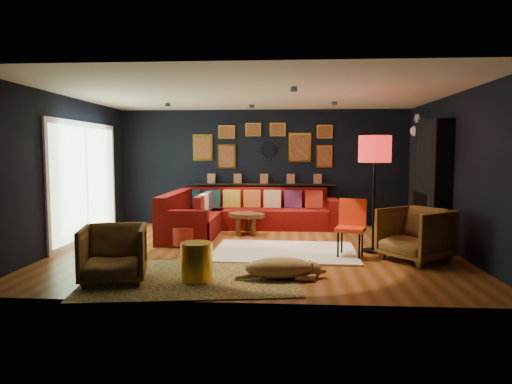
# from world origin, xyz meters

# --- Properties ---
(floor) EXTENTS (6.50, 6.50, 0.00)m
(floor) POSITION_xyz_m (0.00, 0.00, 0.00)
(floor) COLOR #96522C
(floor) RESTS_ON ground
(room_walls) EXTENTS (6.50, 6.50, 6.50)m
(room_walls) POSITION_xyz_m (0.00, 0.00, 1.59)
(room_walls) COLOR black
(room_walls) RESTS_ON ground
(sectional) EXTENTS (3.41, 2.69, 0.86)m
(sectional) POSITION_xyz_m (-0.61, 1.81, 0.32)
(sectional) COLOR #6A0B07
(sectional) RESTS_ON ground
(ledge) EXTENTS (3.20, 0.12, 0.04)m
(ledge) POSITION_xyz_m (0.00, 2.68, 0.92)
(ledge) COLOR black
(ledge) RESTS_ON room_walls
(gallery_wall) EXTENTS (3.15, 0.04, 1.02)m
(gallery_wall) POSITION_xyz_m (-0.01, 2.72, 1.81)
(gallery_wall) COLOR gold
(gallery_wall) RESTS_ON room_walls
(sunburst_mirror) EXTENTS (0.47, 0.16, 0.47)m
(sunburst_mirror) POSITION_xyz_m (0.10, 2.72, 1.70)
(sunburst_mirror) COLOR silver
(sunburst_mirror) RESTS_ON room_walls
(fireplace) EXTENTS (0.31, 1.60, 2.20)m
(fireplace) POSITION_xyz_m (3.09, 0.90, 1.02)
(fireplace) COLOR black
(fireplace) RESTS_ON ground
(deer_head) EXTENTS (0.50, 0.28, 0.45)m
(deer_head) POSITION_xyz_m (3.14, 1.40, 2.05)
(deer_head) COLOR white
(deer_head) RESTS_ON fireplace
(sliding_door) EXTENTS (0.06, 2.80, 2.20)m
(sliding_door) POSITION_xyz_m (-3.22, 0.60, 1.10)
(sliding_door) COLOR white
(sliding_door) RESTS_ON ground
(ceiling_spots) EXTENTS (3.30, 2.50, 0.06)m
(ceiling_spots) POSITION_xyz_m (-0.00, 0.80, 2.56)
(ceiling_spots) COLOR black
(ceiling_spots) RESTS_ON room_walls
(shag_rug) EXTENTS (2.37, 1.75, 0.03)m
(shag_rug) POSITION_xyz_m (0.48, -0.20, 0.02)
(shag_rug) COLOR silver
(shag_rug) RESTS_ON ground
(leopard_rug) EXTENTS (2.94, 2.29, 0.02)m
(leopard_rug) POSITION_xyz_m (-0.75, -1.80, 0.01)
(leopard_rug) COLOR tan
(leopard_rug) RESTS_ON ground
(coffee_table) EXTENTS (0.97, 0.87, 0.40)m
(coffee_table) POSITION_xyz_m (-0.29, 1.39, 0.35)
(coffee_table) COLOR brown
(coffee_table) RESTS_ON shag_rug
(pouf) EXTENTS (0.48, 0.48, 0.31)m
(pouf) POSITION_xyz_m (-1.27, 0.20, 0.19)
(pouf) COLOR #A1231A
(pouf) RESTS_ON shag_rug
(armchair_left) EXTENTS (0.93, 0.89, 0.80)m
(armchair_left) POSITION_xyz_m (-1.68, -2.05, 0.40)
(armchair_left) COLOR #BD7F3A
(armchair_left) RESTS_ON ground
(armchair_right) EXTENTS (1.17, 1.18, 0.89)m
(armchair_right) POSITION_xyz_m (2.45, -0.63, 0.44)
(armchair_right) COLOR #BD7F3A
(armchair_right) RESTS_ON ground
(gold_stool) EXTENTS (0.40, 0.40, 0.50)m
(gold_stool) POSITION_xyz_m (-0.63, -1.96, 0.25)
(gold_stool) COLOR gold
(gold_stool) RESTS_ON ground
(orange_chair) EXTENTS (0.54, 0.54, 0.91)m
(orange_chair) POSITION_xyz_m (1.52, -0.43, 0.54)
(orange_chair) COLOR black
(orange_chair) RESTS_ON ground
(floor_lamp) EXTENTS (0.52, 0.52, 1.91)m
(floor_lamp) POSITION_xyz_m (1.93, -0.05, 1.62)
(floor_lamp) COLOR black
(floor_lamp) RESTS_ON ground
(dog) EXTENTS (1.28, 0.75, 0.38)m
(dog) POSITION_xyz_m (0.41, -1.80, 0.21)
(dog) COLOR #AD7D4D
(dog) RESTS_ON leopard_rug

